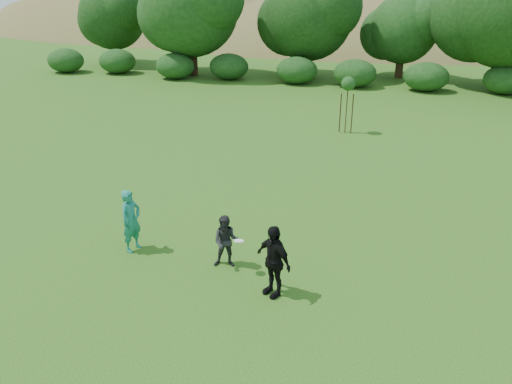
% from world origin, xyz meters
% --- Properties ---
extents(ground, '(120.00, 120.00, 0.00)m').
position_xyz_m(ground, '(0.00, 0.00, 0.00)').
color(ground, '#19470C').
rests_on(ground, ground).
extents(player_teal, '(0.60, 0.77, 1.86)m').
position_xyz_m(player_teal, '(-2.87, 0.31, 0.93)').
color(player_teal, '#1C7E68').
rests_on(player_teal, ground).
extents(player_grey, '(0.84, 0.72, 1.50)m').
position_xyz_m(player_grey, '(0.02, 0.29, 0.75)').
color(player_grey, '#252527').
rests_on(player_grey, ground).
extents(player_black, '(1.19, 0.97, 1.90)m').
position_xyz_m(player_black, '(1.58, -0.59, 0.95)').
color(player_black, black).
rests_on(player_black, ground).
extents(frisbee, '(0.27, 0.27, 0.07)m').
position_xyz_m(frisbee, '(0.46, 0.07, 0.97)').
color(frisbee, white).
rests_on(frisbee, ground).
extents(sapling, '(0.70, 0.70, 2.85)m').
position_xyz_m(sapling, '(1.21, 14.23, 2.42)').
color(sapling, '#382516').
rests_on(sapling, ground).
extents(hillside, '(150.00, 72.00, 52.00)m').
position_xyz_m(hillside, '(-0.56, 68.45, -11.97)').
color(hillside, olive).
rests_on(hillside, ground).
extents(tree_row, '(53.92, 10.38, 9.62)m').
position_xyz_m(tree_row, '(3.23, 28.68, 4.87)').
color(tree_row, '#3A2616').
rests_on(tree_row, ground).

